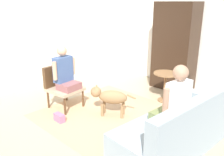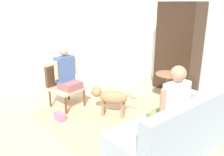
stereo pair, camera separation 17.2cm
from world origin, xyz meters
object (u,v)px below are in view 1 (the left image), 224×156
object	(u,v)px
round_end_table	(165,82)
column_lamp	(206,81)
dog	(110,97)
person_on_couch	(175,101)
handbag	(59,118)
couch	(177,130)
person_on_armchair	(65,72)
armoire_cabinet	(175,47)
armchair	(61,83)

from	to	relation	value
round_end_table	column_lamp	xyz separation A→B (m)	(0.89, -0.03, 0.24)
round_end_table	dog	bearing A→B (deg)	-106.53
person_on_couch	dog	size ratio (longest dim) A/B	1.16
round_end_table	handbag	bearing A→B (deg)	-112.21
couch	person_on_couch	bearing A→B (deg)	-147.84
person_on_couch	person_on_armchair	distance (m)	2.33
person_on_couch	round_end_table	world-z (taller)	person_on_couch
person_on_armchair	armoire_cabinet	distance (m)	2.76
couch	round_end_table	distance (m)	1.80
dog	couch	bearing A→B (deg)	-3.65
round_end_table	armoire_cabinet	distance (m)	1.10
armchair	round_end_table	world-z (taller)	armchair
armchair	column_lamp	xyz separation A→B (m)	(2.33, 1.70, 0.19)
person_on_couch	dog	world-z (taller)	person_on_couch
round_end_table	dog	distance (m)	1.39
handbag	couch	bearing A→B (deg)	20.62
armchair	person_on_armchair	distance (m)	0.32
couch	column_lamp	size ratio (longest dim) A/B	1.40
person_on_couch	person_on_armchair	bearing A→B (deg)	-173.81
person_on_armchair	armoire_cabinet	world-z (taller)	armoire_cabinet
handbag	person_on_armchair	bearing A→B (deg)	131.29
column_lamp	armoire_cabinet	xyz separation A→B (m)	(-1.21, 0.89, 0.37)
column_lamp	person_on_couch	bearing A→B (deg)	-84.37
dog	handbag	size ratio (longest dim) A/B	3.47
round_end_table	handbag	xyz separation A→B (m)	(-0.89, -2.17, -0.37)
couch	armoire_cabinet	world-z (taller)	armoire_cabinet
couch	armchair	bearing A→B (deg)	-173.22
person_on_couch	dog	xyz separation A→B (m)	(-1.43, 0.13, -0.39)
person_on_armchair	column_lamp	distance (m)	2.76
couch	handbag	distance (m)	2.12
person_on_couch	armoire_cabinet	distance (m)	2.70
couch	person_on_couch	world-z (taller)	person_on_couch
person_on_couch	person_on_armchair	world-z (taller)	person_on_couch
column_lamp	dog	bearing A→B (deg)	-134.58
armchair	person_on_couch	world-z (taller)	person_on_couch
round_end_table	dog	xyz separation A→B (m)	(-0.40, -1.33, -0.06)
armchair	person_on_couch	distance (m)	2.50
person_on_couch	column_lamp	size ratio (longest dim) A/B	0.65
couch	handbag	bearing A→B (deg)	-159.38
dog	person_on_armchair	bearing A→B (deg)	-156.90
person_on_couch	round_end_table	distance (m)	1.82
dog	round_end_table	bearing A→B (deg)	73.47
person_on_couch	armoire_cabinet	size ratio (longest dim) A/B	0.43
column_lamp	armchair	bearing A→B (deg)	-143.82
handbag	round_end_table	bearing A→B (deg)	67.79
column_lamp	handbag	size ratio (longest dim) A/B	6.21
person_on_couch	handbag	distance (m)	2.16
person_on_armchair	person_on_couch	bearing A→B (deg)	6.19
armchair	handbag	bearing A→B (deg)	-38.91
armchair	person_on_armchair	world-z (taller)	person_on_armchair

